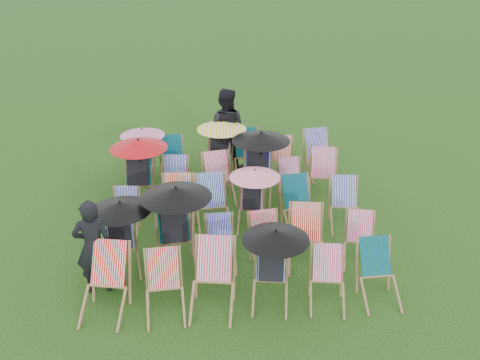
{
  "coord_description": "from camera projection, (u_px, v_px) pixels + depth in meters",
  "views": [
    {
      "loc": [
        -0.48,
        -8.82,
        5.45
      ],
      "look_at": [
        0.08,
        0.33,
        0.9
      ],
      "focal_mm": 40.0,
      "sensor_mm": 36.0,
      "label": 1
    }
  ],
  "objects": [
    {
      "name": "deckchair_11",
      "position": [
        360.0,
        241.0,
        9.22
      ],
      "size": [
        0.69,
        0.85,
        0.82
      ],
      "rotation": [
        0.0,
        0.0,
        -0.21
      ],
      "color": "olive",
      "rests_on": "ground"
    },
    {
      "name": "deckchair_7",
      "position": [
        176.0,
        226.0,
        9.02
      ],
      "size": [
        1.2,
        1.29,
        1.42
      ],
      "rotation": [
        0.0,
        0.0,
        0.16
      ],
      "color": "olive",
      "rests_on": "ground"
    },
    {
      "name": "deckchair_29",
      "position": [
        320.0,
        155.0,
        12.29
      ],
      "size": [
        0.81,
        1.02,
        1.01
      ],
      "rotation": [
        0.0,
        0.0,
        0.16
      ],
      "color": "olive",
      "rests_on": "ground"
    },
    {
      "name": "ground",
      "position": [
        237.0,
        229.0,
        10.33
      ],
      "size": [
        100.0,
        100.0,
        0.0
      ],
      "primitive_type": "plane",
      "color": "black",
      "rests_on": "ground"
    },
    {
      "name": "person_left",
      "position": [
        93.0,
        247.0,
        8.32
      ],
      "size": [
        0.63,
        0.44,
        1.63
      ],
      "primitive_type": "imported",
      "rotation": [
        0.0,
        0.0,
        3.23
      ],
      "color": "black",
      "rests_on": "ground"
    },
    {
      "name": "deckchair_27",
      "position": [
        248.0,
        155.0,
        12.3
      ],
      "size": [
        0.74,
        0.98,
        1.01
      ],
      "rotation": [
        0.0,
        0.0,
        0.08
      ],
      "color": "olive",
      "rests_on": "ground"
    },
    {
      "name": "deckchair_26",
      "position": [
        219.0,
        149.0,
        12.09
      ],
      "size": [
        1.11,
        1.19,
        1.32
      ],
      "rotation": [
        0.0,
        0.0,
        -0.19
      ],
      "color": "olive",
      "rests_on": "ground"
    },
    {
      "name": "deckchair_28",
      "position": [
        281.0,
        158.0,
        12.29
      ],
      "size": [
        0.68,
        0.87,
        0.87
      ],
      "rotation": [
        0.0,
        0.0,
        -0.14
      ],
      "color": "olive",
      "rests_on": "ground"
    },
    {
      "name": "deckchair_13",
      "position": [
        177.0,
        207.0,
        10.11
      ],
      "size": [
        0.69,
        0.94,
        1.01
      ],
      "rotation": [
        0.0,
        0.0,
        -0.02
      ],
      "color": "olive",
      "rests_on": "ground"
    },
    {
      "name": "deckchair_14",
      "position": [
        213.0,
        205.0,
        10.17
      ],
      "size": [
        0.74,
        0.97,
        0.99
      ],
      "rotation": [
        0.0,
        0.0,
        0.1
      ],
      "color": "olive",
      "rests_on": "ground"
    },
    {
      "name": "deckchair_18",
      "position": [
        138.0,
        171.0,
        10.97
      ],
      "size": [
        1.17,
        1.23,
        1.39
      ],
      "rotation": [
        0.0,
        0.0,
        -0.07
      ],
      "color": "olive",
      "rests_on": "ground"
    },
    {
      "name": "deckchair_23",
      "position": [
        324.0,
        176.0,
        11.34
      ],
      "size": [
        0.78,
        0.99,
        0.98
      ],
      "rotation": [
        0.0,
        0.0,
        -0.15
      ],
      "color": "olive",
      "rests_on": "ground"
    },
    {
      "name": "deckchair_17",
      "position": [
        345.0,
        205.0,
        10.27
      ],
      "size": [
        0.67,
        0.88,
        0.9
      ],
      "rotation": [
        0.0,
        0.0,
        -0.08
      ],
      "color": "olive",
      "rests_on": "ground"
    },
    {
      "name": "deckchair_12",
      "position": [
        125.0,
        214.0,
        10.03
      ],
      "size": [
        0.59,
        0.79,
        0.82
      ],
      "rotation": [
        0.0,
        0.0,
        -0.07
      ],
      "color": "olive",
      "rests_on": "ground"
    },
    {
      "name": "deckchair_3",
      "position": [
        272.0,
        266.0,
        8.16
      ],
      "size": [
        1.03,
        1.09,
        1.22
      ],
      "rotation": [
        0.0,
        0.0,
        -0.14
      ],
      "color": "olive",
      "rests_on": "ground"
    },
    {
      "name": "deckchair_25",
      "position": [
        173.0,
        160.0,
        12.15
      ],
      "size": [
        0.75,
        0.94,
        0.92
      ],
      "rotation": [
        0.0,
        0.0,
        0.18
      ],
      "color": "olive",
      "rests_on": "ground"
    },
    {
      "name": "deckchair_2",
      "position": [
        213.0,
        280.0,
        8.06
      ],
      "size": [
        0.8,
        1.02,
        1.03
      ],
      "rotation": [
        0.0,
        0.0,
        -0.14
      ],
      "color": "olive",
      "rests_on": "ground"
    },
    {
      "name": "deckchair_24",
      "position": [
        141.0,
        153.0,
        12.07
      ],
      "size": [
        1.0,
        1.06,
        1.18
      ],
      "rotation": [
        0.0,
        0.0,
        -0.18
      ],
      "color": "olive",
      "rests_on": "ground"
    },
    {
      "name": "deckchair_6",
      "position": [
        121.0,
        235.0,
        8.94
      ],
      "size": [
        1.04,
        1.13,
        1.23
      ],
      "rotation": [
        0.0,
        0.0,
        0.2
      ],
      "color": "olive",
      "rests_on": "ground"
    },
    {
      "name": "deckchair_10",
      "position": [
        306.0,
        239.0,
        9.14
      ],
      "size": [
        0.74,
        0.96,
        0.97
      ],
      "rotation": [
        0.0,
        0.0,
        -0.12
      ],
      "color": "olive",
      "rests_on": "ground"
    },
    {
      "name": "deckchair_0",
      "position": [
        104.0,
        284.0,
        7.99
      ],
      "size": [
        0.82,
        1.03,
        1.01
      ],
      "rotation": [
        0.0,
        0.0,
        -0.17
      ],
      "color": "olive",
      "rests_on": "ground"
    },
    {
      "name": "deckchair_1",
      "position": [
        164.0,
        287.0,
        7.99
      ],
      "size": [
        0.67,
        0.89,
        0.91
      ],
      "rotation": [
        0.0,
        0.0,
        0.09
      ],
      "color": "olive",
      "rests_on": "ground"
    },
    {
      "name": "deckchair_20",
      "position": [
        219.0,
        179.0,
        11.21
      ],
      "size": [
        0.79,
        0.98,
        0.96
      ],
      "rotation": [
        0.0,
        0.0,
        0.19
      ],
      "color": "olive",
      "rests_on": "ground"
    },
    {
      "name": "deckchair_21",
      "position": [
        258.0,
        164.0,
        11.2
      ],
      "size": [
        1.22,
        1.29,
        1.45
      ],
      "rotation": [
        0.0,
        0.0,
        -0.15
      ],
      "color": "olive",
      "rests_on": "ground"
    },
    {
      "name": "deckchair_8",
      "position": [
        220.0,
        244.0,
        9.12
      ],
      "size": [
        0.58,
        0.78,
        0.82
      ],
      "rotation": [
        0.0,
        0.0,
        0.04
      ],
      "color": "olive",
      "rests_on": "ground"
    },
    {
      "name": "deckchair_19",
      "position": [
        174.0,
        182.0,
        11.17
      ],
      "size": [
        0.67,
        0.88,
        0.9
      ],
      "rotation": [
        0.0,
        0.0,
        -0.1
      ],
      "color": "olive",
      "rests_on": "ground"
    },
    {
      "name": "deckchair_4",
      "position": [
        328.0,
        280.0,
        8.2
      ],
      "size": [
        0.66,
        0.85,
        0.85
      ],
      "rotation": [
        0.0,
        0.0,
        -0.14
      ],
      "color": "olive",
      "rests_on": "ground"
    },
    {
      "name": "deckchair_5",
      "position": [
        379.0,
        274.0,
        8.28
      ],
      "size": [
        0.65,
        0.87,
        0.9
      ],
      "rotation": [
        0.0,
        0.0,
        0.06
      ],
      "color": "olive",
      "rests_on": "ground"
    },
    {
      "name": "person_rear",
      "position": [
        226.0,
        129.0,
        12.46
      ],
      "size": [
        1.11,
        0.96,
        1.95
      ],
      "primitive_type": "imported",
      "rotation": [
        0.0,
        0.0,
        2.89
      ],
      "color": "black",
      "rests_on": "ground"
    },
    {
      "name": "deckchair_16",
      "position": [
        300.0,
        206.0,
        10.17
      ],
      "size": [
        0.78,
        0.99,
        0.97
      ],
      "rotation": [
        0.0,
        0.0,
        0.17
      ],
      "color": "olive",
      "rests_on": "ground"
    },
    {
      "name": "deckchair_22",
      "position": [
        291.0,
        182.0,
        11.27
      ],
      "size": [
        0.56,
        0.77,
        0.82
      ],
      "rotation": [
        0.0,
        0.0,
        0.03
      ],
      "color": "olive",
      "rests_on": "ground"
    },
    {
      "name": "deckchair_15",
      "position": [
        252.0,
        198.0,
        10.22
      ],
      "size": [
        0.97,
        1.03,
        1.15
      ],
      "rotation": [
        0.0,
        0.0,
        -0.14
      ],
      "color": "olive",
      "rests_on": "ground"
    },
    {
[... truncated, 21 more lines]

